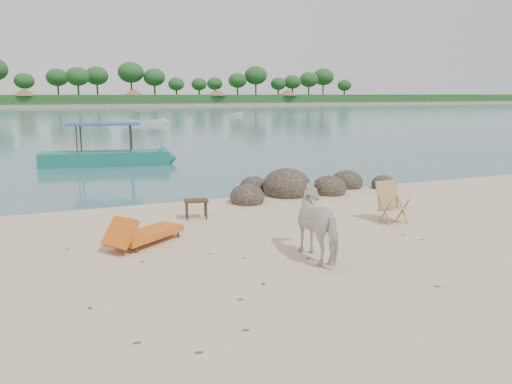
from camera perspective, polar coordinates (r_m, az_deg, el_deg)
water at (r=99.18m, az=-19.81°, el=8.58°), size 400.00×400.00×0.00m
far_shore at (r=179.11m, az=-21.07°, el=9.36°), size 420.00×90.00×1.40m
far_scenery at (r=145.79m, az=-20.79°, el=10.37°), size 420.00×18.00×9.50m
boulders at (r=17.00m, az=5.14°, el=0.52°), size 6.35×2.91×1.20m
cow at (r=10.27m, az=7.55°, el=-3.69°), size 0.82×1.75×1.47m
side_table at (r=13.58m, az=-6.84°, el=-2.08°), size 0.69×0.51×0.51m
lounge_chair at (r=11.54m, az=-12.21°, el=-4.35°), size 2.11×1.81×0.62m
deck_chair at (r=13.47m, az=15.52°, el=-1.32°), size 0.69×0.75×1.06m
boat_near at (r=25.06m, az=-16.93°, el=6.76°), size 6.90×2.78×3.27m
boat_mid at (r=58.28m, az=-12.57°, el=8.84°), size 5.14×3.25×2.52m
boat_far at (r=77.22m, az=-2.21°, el=8.87°), size 3.70×4.57×0.56m
dead_leaves at (r=9.99m, az=2.40°, el=-8.41°), size 8.55×7.60×0.00m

